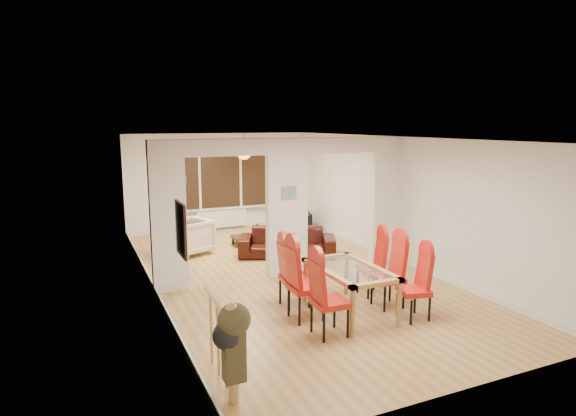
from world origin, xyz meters
TOP-DOWN VIEW (x-y plane):
  - floor at (0.00, 0.00)m, footprint 5.00×9.00m
  - room_walls at (0.00, 0.00)m, footprint 5.00×9.00m
  - divider_wall at (0.00, 0.00)m, footprint 5.00×0.18m
  - bay_window_blinds at (0.00, 4.44)m, footprint 3.00×0.08m
  - radiator at (0.00, 4.40)m, footprint 1.40×0.08m
  - pendant_light at (0.30, 3.30)m, footprint 0.36×0.36m
  - stair_newel at (-2.25, -3.20)m, footprint 0.40×1.20m
  - wall_poster at (-2.47, -2.40)m, footprint 0.04×0.52m
  - pillar_photo at (0.00, -0.10)m, footprint 0.30×0.03m
  - dining_table at (0.09, -2.13)m, footprint 0.87×1.54m
  - dining_chair_la at (-0.56, -2.69)m, footprint 0.47×0.47m
  - dining_chair_lb at (-0.61, -2.06)m, footprint 0.47×0.47m
  - dining_chair_lc at (-0.54, -1.52)m, footprint 0.47×0.47m
  - dining_chair_ra at (0.84, -2.71)m, footprint 0.50×0.50m
  - dining_chair_rb at (0.79, -2.15)m, footprint 0.49×0.49m
  - dining_chair_rc at (0.86, -1.58)m, footprint 0.50×0.50m
  - sofa at (0.55, 1.22)m, footprint 2.23×1.61m
  - armchair at (-1.37, 2.25)m, footprint 1.10×1.11m
  - person at (-1.59, 2.16)m, footprint 0.66×0.44m
  - television at (2.00, 3.28)m, footprint 0.92×0.40m
  - coffee_table at (0.20, 2.46)m, footprint 1.09×0.79m
  - bottle at (0.29, 2.37)m, footprint 0.08×0.08m
  - bowl at (0.25, 2.39)m, footprint 0.20×0.20m
  - shoes at (0.13, -0.47)m, footprint 0.22×0.24m

SIDE VIEW (x-z plane):
  - floor at x=0.00m, z-range -0.01..0.01m
  - shoes at x=0.13m, z-range 0.00..0.09m
  - coffee_table at x=0.20m, z-range 0.00..0.23m
  - bowl at x=0.25m, z-range 0.23..0.27m
  - television at x=2.00m, z-range 0.00..0.53m
  - radiator at x=0.00m, z-range 0.05..0.55m
  - sofa at x=0.55m, z-range 0.00..0.61m
  - dining_table at x=0.09m, z-range 0.00..0.72m
  - bottle at x=0.29m, z-range 0.23..0.53m
  - armchair at x=-1.37m, z-range 0.00..0.78m
  - dining_chair_ra at x=0.84m, z-range 0.00..1.03m
  - dining_chair_rc at x=0.86m, z-range 0.00..1.03m
  - dining_chair_lc at x=-0.54m, z-range 0.00..1.07m
  - dining_chair_rb at x=0.79m, z-range 0.00..1.09m
  - stair_newel at x=-2.25m, z-range 0.00..1.10m
  - dining_chair_la at x=-0.56m, z-range 0.00..1.11m
  - dining_chair_lb at x=-0.61m, z-range 0.00..1.15m
  - person at x=-1.59m, z-range 0.00..1.77m
  - room_walls at x=0.00m, z-range 0.00..2.60m
  - divider_wall at x=0.00m, z-range 0.00..2.60m
  - bay_window_blinds at x=0.00m, z-range 0.60..2.40m
  - wall_poster at x=-2.47m, z-range 1.27..1.94m
  - pillar_photo at x=0.00m, z-range 1.48..1.73m
  - pendant_light at x=0.30m, z-range 1.97..2.33m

